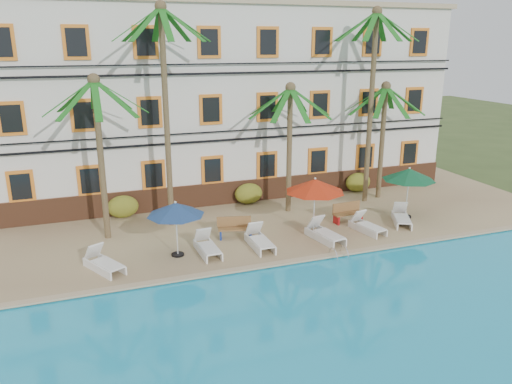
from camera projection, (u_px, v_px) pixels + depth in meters
name	position (u px, v px, depth m)	size (l,w,h in m)	color
ground	(293.00, 257.00, 20.43)	(100.00, 100.00, 0.00)	#384C23
pool_deck	(253.00, 216.00, 24.91)	(30.00, 12.00, 0.25)	tan
swimming_pool	(392.00, 351.00, 14.09)	(26.00, 12.00, 0.20)	#1B9DCA
pool_coping	(302.00, 260.00, 19.54)	(30.00, 0.35, 0.06)	tan
hotel_building	(223.00, 99.00, 27.88)	(25.40, 6.44, 10.22)	silver
palm_a	(99.00, 135.00, 20.52)	(4.16, 4.16, 7.03)	brown
palm_b	(165.00, 91.00, 21.61)	(4.16, 4.16, 9.88)	brown
palm_c	(290.00, 129.00, 24.09)	(4.16, 4.16, 6.41)	brown
palm_d	(372.00, 84.00, 25.09)	(4.16, 4.16, 9.89)	brown
palm_e	(383.00, 123.00, 26.33)	(4.16, 4.16, 6.27)	brown
shrub_left	(123.00, 207.00, 24.18)	(1.50, 0.90, 1.10)	#265317
shrub_mid	(249.00, 194.00, 26.26)	(1.50, 0.90, 1.10)	#265317
shrub_right	(358.00, 182.00, 28.38)	(1.50, 0.90, 1.10)	#265317
umbrella_blue	(176.00, 209.00, 19.46)	(2.29, 2.29, 2.29)	black
umbrella_red	(315.00, 186.00, 21.58)	(2.62, 2.62, 2.62)	black
umbrella_green	(409.00, 175.00, 23.74)	(2.53, 2.53, 2.53)	black
lounger_a	(103.00, 262.00, 18.66)	(1.52, 2.04, 0.92)	white
lounger_b	(207.00, 246.00, 20.15)	(0.77, 1.97, 0.92)	white
lounger_c	(259.00, 240.00, 20.76)	(0.72, 2.01, 0.95)	white
lounger_d	(325.00, 233.00, 21.49)	(1.09, 2.14, 0.97)	white
lounger_e	(367.00, 225.00, 22.46)	(1.01, 1.96, 0.88)	white
lounger_f	(402.00, 217.00, 23.47)	(1.49, 2.05, 0.92)	white
bench_left	(235.00, 227.00, 21.73)	(1.57, 0.80, 0.93)	olive
bench_right	(347.00, 212.00, 23.65)	(1.53, 0.60, 0.93)	olive
pool_ladder	(339.00, 256.00, 19.96)	(0.54, 0.74, 0.74)	silver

